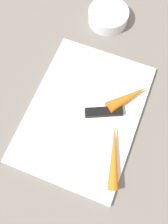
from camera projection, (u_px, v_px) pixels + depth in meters
ground_plane at (84, 114)px, 0.63m from camera, size 1.40×1.40×0.00m
cutting_board at (84, 113)px, 0.62m from camera, size 0.36×0.26×0.01m
knife at (98, 112)px, 0.61m from camera, size 0.10×0.19×0.01m
carrot_short at (128, 97)px, 0.62m from camera, size 0.10×0.09×0.03m
carrot_long at (114, 155)px, 0.57m from camera, size 0.15×0.07×0.02m
small_bowl at (108, 16)px, 0.72m from camera, size 0.11×0.11×0.04m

